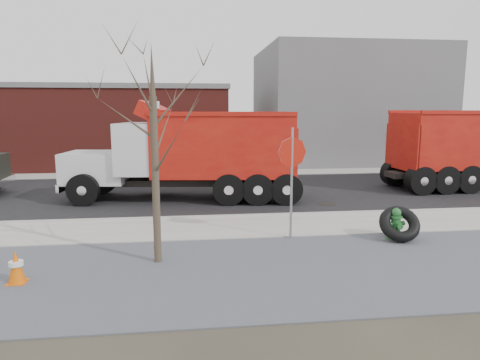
{
  "coord_description": "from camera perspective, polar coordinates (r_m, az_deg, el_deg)",
  "views": [
    {
      "loc": [
        -2.39,
        -12.78,
        3.68
      ],
      "look_at": [
        -0.74,
        1.1,
        1.4
      ],
      "focal_mm": 32.0,
      "sensor_mm": 36.0,
      "label": 1
    }
  ],
  "objects": [
    {
      "name": "fire_hydrant",
      "position": [
        13.09,
        20.06,
        -5.68
      ],
      "size": [
        0.53,
        0.51,
        0.94
      ],
      "rotation": [
        0.0,
        0.0,
        0.07
      ],
      "color": "#2C743B",
      "rests_on": "ground"
    },
    {
      "name": "road",
      "position": [
        19.58,
        0.34,
        -1.54
      ],
      "size": [
        60.0,
        9.4,
        0.02
      ],
      "primitive_type": "cube",
      "color": "black",
      "rests_on": "ground"
    },
    {
      "name": "bare_tree",
      "position": [
        10.22,
        -11.42,
        6.92
      ],
      "size": [
        3.2,
        3.2,
        5.2
      ],
      "color": "#382D23",
      "rests_on": "ground"
    },
    {
      "name": "ground",
      "position": [
        13.51,
        3.68,
        -6.56
      ],
      "size": [
        120.0,
        120.0,
        0.0
      ],
      "primitive_type": "plane",
      "color": "#383328",
      "rests_on": "ground"
    },
    {
      "name": "traffic_cone_far",
      "position": [
        10.47,
        -27.67,
        -10.27
      ],
      "size": [
        0.38,
        0.38,
        0.74
      ],
      "color": "#E35D07",
      "rests_on": "ground"
    },
    {
      "name": "far_sidewalk",
      "position": [
        25.16,
        -1.27,
        0.93
      ],
      "size": [
        60.0,
        2.0,
        0.06
      ],
      "primitive_type": "cube",
      "color": "#9E9B93",
      "rests_on": "ground"
    },
    {
      "name": "stop_sign",
      "position": [
        12.12,
        6.93,
        1.97
      ],
      "size": [
        0.85,
        0.25,
        3.21
      ],
      "rotation": [
        0.0,
        0.0,
        -0.14
      ],
      "color": "gray",
      "rests_on": "ground"
    },
    {
      "name": "gravel_verge",
      "position": [
        10.26,
        7.29,
        -11.75
      ],
      "size": [
        60.0,
        5.0,
        0.03
      ],
      "primitive_type": "cube",
      "color": "slate",
      "rests_on": "ground"
    },
    {
      "name": "building_brick",
      "position": [
        30.75,
        -21.27,
        6.74
      ],
      "size": [
        20.2,
        8.2,
        5.3
      ],
      "color": "maroon",
      "rests_on": "ground"
    },
    {
      "name": "sidewalk",
      "position": [
        13.74,
        3.49,
        -6.16
      ],
      "size": [
        60.0,
        2.5,
        0.06
      ],
      "primitive_type": "cube",
      "color": "#9E9B93",
      "rests_on": "ground"
    },
    {
      "name": "truck_tire",
      "position": [
        13.0,
        20.49,
        -5.49
      ],
      "size": [
        1.29,
        1.18,
        1.04
      ],
      "color": "black",
      "rests_on": "ground"
    },
    {
      "name": "curb",
      "position": [
        14.97,
        2.6,
        -4.75
      ],
      "size": [
        60.0,
        0.15,
        0.11
      ],
      "primitive_type": "cube",
      "color": "#9E9B93",
      "rests_on": "ground"
    },
    {
      "name": "dump_truck_red_b",
      "position": [
        17.69,
        -6.4,
        3.87
      ],
      "size": [
        9.7,
        3.64,
        4.0
      ],
      "rotation": [
        0.0,
        0.0,
        3.04
      ],
      "color": "black",
      "rests_on": "ground"
    },
    {
      "name": "building_grey",
      "position": [
        32.82,
        13.71,
        9.57
      ],
      "size": [
        12.0,
        10.0,
        8.0
      ],
      "color": "slate",
      "rests_on": "ground"
    }
  ]
}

